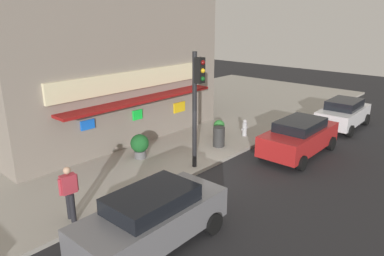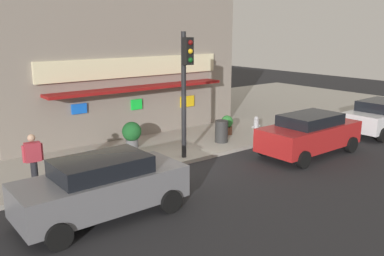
% 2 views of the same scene
% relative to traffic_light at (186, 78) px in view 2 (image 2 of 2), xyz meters
% --- Properties ---
extents(ground_plane, '(60.12, 60.12, 0.00)m').
position_rel_traffic_light_xyz_m(ground_plane, '(-0.02, -0.32, -3.13)').
color(ground_plane, '#232326').
extents(sidewalk, '(40.08, 13.08, 0.14)m').
position_rel_traffic_light_xyz_m(sidewalk, '(-0.02, 6.22, -3.05)').
color(sidewalk, '#A39E93').
rests_on(sidewalk, ground_plane).
extents(corner_building, '(11.49, 9.64, 6.83)m').
position_rel_traffic_light_xyz_m(corner_building, '(0.17, 8.22, 0.43)').
color(corner_building, gray).
rests_on(corner_building, sidewalk).
extents(traffic_light, '(0.32, 0.58, 4.63)m').
position_rel_traffic_light_xyz_m(traffic_light, '(0.00, 0.00, 0.00)').
color(traffic_light, black).
rests_on(traffic_light, sidewalk).
extents(fire_hydrant, '(0.48, 0.24, 0.86)m').
position_rel_traffic_light_xyz_m(fire_hydrant, '(4.62, 0.79, -2.57)').
color(fire_hydrant, '#B2B2B7').
rests_on(fire_hydrant, sidewalk).
extents(trash_can, '(0.55, 0.55, 0.93)m').
position_rel_traffic_light_xyz_m(trash_can, '(2.54, 0.83, -2.51)').
color(trash_can, '#2D2D2D').
rests_on(trash_can, sidewalk).
extents(pedestrian, '(0.60, 0.44, 1.74)m').
position_rel_traffic_light_xyz_m(pedestrian, '(-5.48, 0.21, -2.02)').
color(pedestrian, black).
rests_on(pedestrian, sidewalk).
extents(potted_plant_by_doorway, '(0.79, 0.79, 1.06)m').
position_rel_traffic_light_xyz_m(potted_plant_by_doorway, '(-0.88, 2.47, -2.39)').
color(potted_plant_by_doorway, '#59595B').
rests_on(potted_plant_by_doorway, sidewalk).
extents(potted_plant_by_window, '(0.56, 0.56, 0.88)m').
position_rel_traffic_light_xyz_m(potted_plant_by_window, '(3.62, 1.66, -2.52)').
color(potted_plant_by_window, brown).
rests_on(potted_plant_by_window, sidewalk).
extents(parked_car_grey, '(4.44, 2.04, 1.64)m').
position_rel_traffic_light_xyz_m(parked_car_grey, '(-4.55, -2.40, -2.27)').
color(parked_car_grey, slate).
rests_on(parked_car_grey, ground_plane).
extents(parked_car_white, '(4.05, 2.08, 1.60)m').
position_rel_traffic_light_xyz_m(parked_car_white, '(9.82, -2.26, -2.29)').
color(parked_car_white, silver).
rests_on(parked_car_white, ground_plane).
extents(parked_car_red, '(4.46, 2.08, 1.63)m').
position_rel_traffic_light_xyz_m(parked_car_red, '(4.40, -2.27, -2.27)').
color(parked_car_red, '#AD1E1E').
rests_on(parked_car_red, ground_plane).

